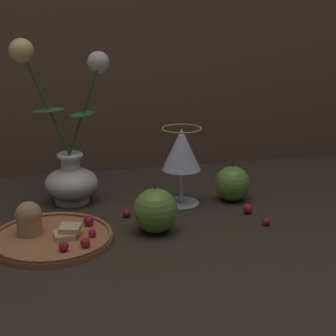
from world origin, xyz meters
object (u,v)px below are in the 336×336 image
Objects in this scene: plate_with_pastries at (49,234)px; apple_beside_vase at (232,184)px; vase at (69,159)px; apple_near_glass at (157,210)px; wine_glass at (181,152)px.

apple_beside_vase reaches higher than plate_with_pastries.
vase is 3.61× the size of apple_near_glass.
wine_glass is at bearing 176.28° from apple_beside_vase.
apple_near_glass is at bearing -0.30° from plate_with_pastries.
apple_near_glass reaches higher than apple_beside_vase.
wine_glass is 0.13m from apple_beside_vase.
plate_with_pastries is 0.32m from wine_glass.
vase is 0.35m from apple_beside_vase.
apple_near_glass is at bearing -146.48° from apple_beside_vase.
vase reaches higher than apple_near_glass.
apple_near_glass is (0.20, -0.00, 0.03)m from plate_with_pastries.
wine_glass reaches higher than plate_with_pastries.
wine_glass is 1.72× the size of apple_near_glass.
vase is at bearing 168.36° from apple_beside_vase.
wine_glass reaches higher than apple_beside_vase.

